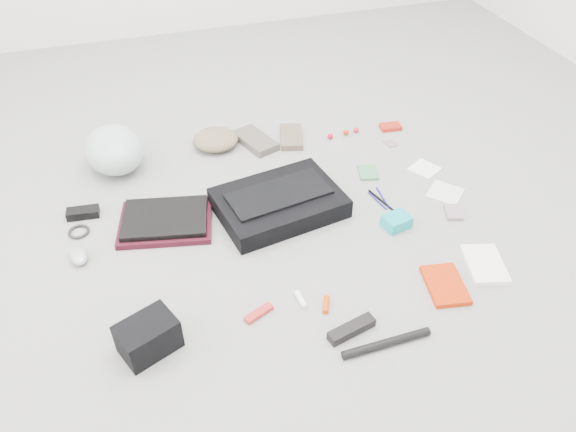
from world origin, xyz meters
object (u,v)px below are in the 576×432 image
object	(u,v)px
messenger_bag	(279,203)
book_red	(445,285)
camera_bag	(148,336)
laptop	(165,218)
accordion_wallet	(397,222)
bike_helmet	(114,150)

from	to	relation	value
messenger_bag	book_red	xyz separation A→B (m)	(0.42, -0.56, -0.03)
camera_bag	messenger_bag	bearing A→B (deg)	19.63
messenger_bag	laptop	world-z (taller)	messenger_bag
book_red	accordion_wallet	world-z (taller)	accordion_wallet
bike_helmet	laptop	bearing A→B (deg)	-81.72
bike_helmet	camera_bag	world-z (taller)	bike_helmet
laptop	messenger_bag	bearing A→B (deg)	5.48
messenger_bag	accordion_wallet	bearing A→B (deg)	-39.15
messenger_bag	bike_helmet	xyz separation A→B (m)	(-0.58, 0.49, 0.05)
bike_helmet	camera_bag	distance (m)	1.01
laptop	book_red	bearing A→B (deg)	-23.52
book_red	camera_bag	bearing A→B (deg)	-172.68
camera_bag	book_red	size ratio (longest dim) A/B	0.93
bike_helmet	book_red	bearing A→B (deg)	-56.16
camera_bag	book_red	distance (m)	0.98
book_red	laptop	bearing A→B (deg)	154.67
camera_bag	accordion_wallet	xyz separation A→B (m)	(0.96, 0.29, -0.03)
messenger_bag	book_red	bearing A→B (deg)	-62.88
accordion_wallet	book_red	bearing A→B (deg)	-98.36
accordion_wallet	bike_helmet	bearing A→B (deg)	131.93
messenger_bag	book_red	distance (m)	0.70
book_red	messenger_bag	bearing A→B (deg)	136.88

